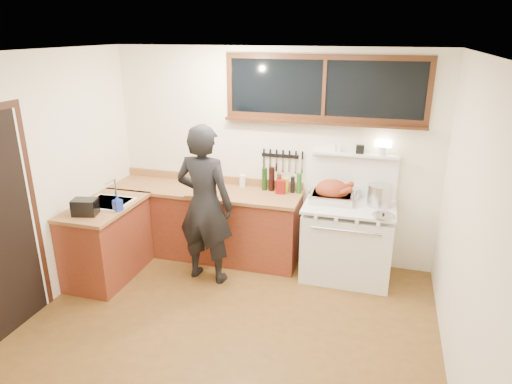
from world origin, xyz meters
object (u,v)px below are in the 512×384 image
(vintage_stove, at_px, (347,239))
(man, at_px, (205,205))
(roast_turkey, at_px, (332,193))
(cutting_board, at_px, (204,189))

(vintage_stove, distance_m, man, 1.71)
(vintage_stove, bearing_deg, roast_turkey, 168.28)
(man, bearing_deg, roast_turkey, 22.45)
(man, distance_m, roast_turkey, 1.47)
(vintage_stove, xyz_separation_m, cutting_board, (-1.73, -0.11, 0.49))
(vintage_stove, xyz_separation_m, man, (-1.56, -0.52, 0.45))
(vintage_stove, height_order, man, man)
(vintage_stove, xyz_separation_m, roast_turkey, (-0.21, 0.04, 0.54))
(roast_turkey, bearing_deg, man, -157.55)
(cutting_board, distance_m, roast_turkey, 1.53)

